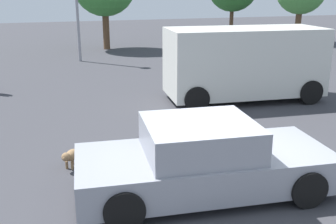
# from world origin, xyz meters

# --- Properties ---
(ground_plane) EXTENTS (80.00, 80.00, 0.00)m
(ground_plane) POSITION_xyz_m (0.00, 0.00, 0.00)
(ground_plane) COLOR #38383D
(sedan_foreground) EXTENTS (4.61, 2.32, 1.32)m
(sedan_foreground) POSITION_xyz_m (-0.22, -0.12, 0.60)
(sedan_foreground) COLOR gray
(sedan_foreground) RESTS_ON ground_plane
(dog) EXTENTS (0.41, 0.55, 0.40)m
(dog) POSITION_xyz_m (-2.35, 1.65, 0.25)
(dog) COLOR olive
(dog) RESTS_ON ground_plane
(van_white) EXTENTS (5.10, 2.60, 2.31)m
(van_white) POSITION_xyz_m (3.50, 5.17, 1.24)
(van_white) COLOR silver
(van_white) RESTS_ON ground_plane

